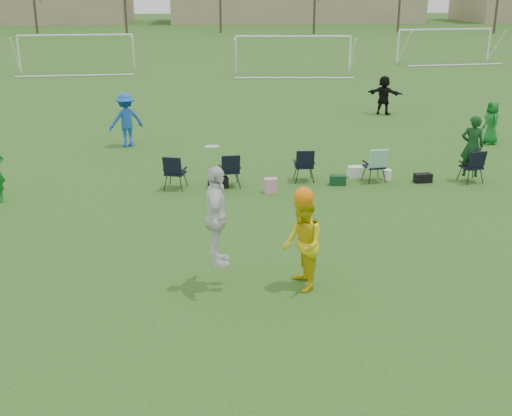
{
  "coord_description": "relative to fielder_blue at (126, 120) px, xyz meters",
  "views": [
    {
      "loc": [
        -1.21,
        -9.63,
        5.41
      ],
      "look_at": [
        -0.39,
        2.33,
        1.25
      ],
      "focal_mm": 45.0,
      "sensor_mm": 36.0,
      "label": 1
    }
  ],
  "objects": [
    {
      "name": "goal_right",
      "position": [
        20.26,
        25.03,
        0.97
      ],
      "size": [
        7.35,
        1.14,
        2.46
      ],
      "rotation": [
        0.0,
        0.0,
        0.14
      ],
      "color": "white",
      "rests_on": "ground"
    },
    {
      "name": "fielder_black",
      "position": [
        10.63,
        5.33,
        -0.1
      ],
      "size": [
        1.62,
        1.25,
        1.71
      ],
      "primitive_type": "imported",
      "rotation": [
        0.0,
        0.0,
        2.6
      ],
      "color": "black",
      "rests_on": "ground"
    },
    {
      "name": "fielder_blue",
      "position": [
        0.0,
        0.0,
        0.0
      ],
      "size": [
        1.41,
        1.17,
        1.9
      ],
      "primitive_type": "imported",
      "rotation": [
        0.0,
        0.0,
        3.59
      ],
      "color": "blue",
      "rests_on": "ground"
    },
    {
      "name": "ground",
      "position": [
        4.26,
        -12.97,
        -0.95
      ],
      "size": [
        260.0,
        260.0,
        0.0
      ],
      "primitive_type": "plane",
      "color": "#2A561A",
      "rests_on": "ground"
    },
    {
      "name": "sideline_setup",
      "position": [
        6.85,
        -5.01,
        -0.38
      ],
      "size": [
        9.28,
        1.65,
        1.94
      ],
      "color": "#0F3917",
      "rests_on": "ground"
    },
    {
      "name": "fielder_green_far",
      "position": [
        13.04,
        -0.51,
        -0.17
      ],
      "size": [
        0.57,
        0.8,
        1.55
      ],
      "primitive_type": "imported",
      "rotation": [
        0.0,
        0.0,
        -1.46
      ],
      "color": "#126722",
      "rests_on": "ground"
    },
    {
      "name": "goal_mid",
      "position": [
        8.26,
        19.03,
        0.97
      ],
      "size": [
        7.4,
        0.63,
        2.46
      ],
      "rotation": [
        0.0,
        0.0,
        -0.07
      ],
      "color": "white",
      "rests_on": "ground"
    },
    {
      "name": "goal_left",
      "position": [
        -5.74,
        21.03,
        0.97
      ],
      "size": [
        7.39,
        0.76,
        2.46
      ],
      "rotation": [
        0.0,
        0.0,
        0.09
      ],
      "color": "white",
      "rests_on": "ground"
    },
    {
      "name": "center_contest",
      "position": [
        3.91,
        -11.64,
        0.21
      ],
      "size": [
        2.21,
        1.17,
        2.77
      ],
      "color": "white",
      "rests_on": "ground"
    }
  ]
}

